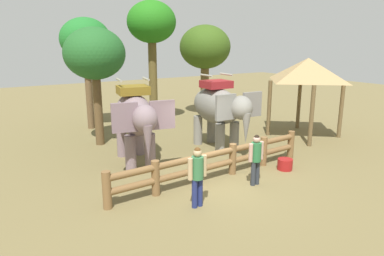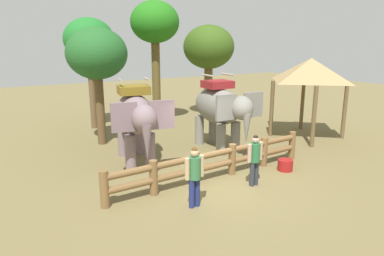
{
  "view_description": "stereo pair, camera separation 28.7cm",
  "coord_description": "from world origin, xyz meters",
  "px_view_note": "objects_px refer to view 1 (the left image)",
  "views": [
    {
      "loc": [
        -6.37,
        -8.38,
        4.34
      ],
      "look_at": [
        0.0,
        1.72,
        1.4
      ],
      "focal_mm": 32.89,
      "sensor_mm": 36.0,
      "label": 1
    },
    {
      "loc": [
        -6.12,
        -8.53,
        4.34
      ],
      "look_at": [
        0.0,
        1.72,
        1.4
      ],
      "focal_mm": 32.89,
      "sensor_mm": 36.0,
      "label": 2
    }
  ],
  "objects_px": {
    "tree_far_left": "(85,41)",
    "tree_back_center": "(205,48)",
    "elephant_center": "(219,108)",
    "tree_far_right": "(95,55)",
    "tourist_woman_in_black": "(197,173)",
    "log_fence": "(216,161)",
    "thatched_shelter": "(308,71)",
    "tree_deep_back": "(152,26)",
    "elephant_near_left": "(135,117)",
    "feed_bucket": "(285,164)",
    "tourist_man_in_blue": "(256,156)"
  },
  "relations": [
    {
      "from": "tree_far_left",
      "to": "tree_back_center",
      "type": "relative_size",
      "value": 1.04
    },
    {
      "from": "elephant_center",
      "to": "tree_far_right",
      "type": "distance_m",
      "value": 5.54
    },
    {
      "from": "tourist_woman_in_black",
      "to": "tree_back_center",
      "type": "bearing_deg",
      "value": 54.89
    },
    {
      "from": "log_fence",
      "to": "tree_far_left",
      "type": "distance_m",
      "value": 9.82
    },
    {
      "from": "tourist_woman_in_black",
      "to": "thatched_shelter",
      "type": "bearing_deg",
      "value": 22.9
    },
    {
      "from": "tree_far_right",
      "to": "thatched_shelter",
      "type": "bearing_deg",
      "value": -23.88
    },
    {
      "from": "log_fence",
      "to": "tree_deep_back",
      "type": "xyz_separation_m",
      "value": [
        1.85,
        8.23,
        4.53
      ]
    },
    {
      "from": "log_fence",
      "to": "tree_far_left",
      "type": "bearing_deg",
      "value": 98.74
    },
    {
      "from": "tourist_woman_in_black",
      "to": "tree_far_right",
      "type": "bearing_deg",
      "value": 92.57
    },
    {
      "from": "elephant_center",
      "to": "tree_deep_back",
      "type": "relative_size",
      "value": 0.56
    },
    {
      "from": "tree_far_left",
      "to": "tree_back_center",
      "type": "height_order",
      "value": "tree_far_left"
    },
    {
      "from": "tourist_woman_in_black",
      "to": "elephant_near_left",
      "type": "bearing_deg",
      "value": 89.75
    },
    {
      "from": "log_fence",
      "to": "elephant_near_left",
      "type": "bearing_deg",
      "value": 120.32
    },
    {
      "from": "elephant_center",
      "to": "tree_back_center",
      "type": "relative_size",
      "value": 0.68
    },
    {
      "from": "log_fence",
      "to": "tourist_woman_in_black",
      "type": "height_order",
      "value": "tourist_woman_in_black"
    },
    {
      "from": "tree_far_left",
      "to": "tree_far_right",
      "type": "distance_m",
      "value": 3.19
    },
    {
      "from": "feed_bucket",
      "to": "tree_far_right",
      "type": "bearing_deg",
      "value": 124.45
    },
    {
      "from": "tourist_man_in_blue",
      "to": "tree_back_center",
      "type": "bearing_deg",
      "value": 64.26
    },
    {
      "from": "elephant_near_left",
      "to": "tree_deep_back",
      "type": "height_order",
      "value": "tree_deep_back"
    },
    {
      "from": "tree_far_left",
      "to": "thatched_shelter",
      "type": "bearing_deg",
      "value": -40.7
    },
    {
      "from": "tree_back_center",
      "to": "tree_far_right",
      "type": "height_order",
      "value": "tree_back_center"
    },
    {
      "from": "tree_far_left",
      "to": "tree_deep_back",
      "type": "relative_size",
      "value": 0.86
    },
    {
      "from": "tree_back_center",
      "to": "tree_far_right",
      "type": "distance_m",
      "value": 7.78
    },
    {
      "from": "elephant_near_left",
      "to": "thatched_shelter",
      "type": "distance_m",
      "value": 8.31
    },
    {
      "from": "tourist_man_in_blue",
      "to": "tree_far_left",
      "type": "bearing_deg",
      "value": 101.95
    },
    {
      "from": "tourist_woman_in_black",
      "to": "tree_back_center",
      "type": "relative_size",
      "value": 0.32
    },
    {
      "from": "tree_back_center",
      "to": "elephant_center",
      "type": "bearing_deg",
      "value": -119.41
    },
    {
      "from": "log_fence",
      "to": "thatched_shelter",
      "type": "height_order",
      "value": "thatched_shelter"
    },
    {
      "from": "tree_far_left",
      "to": "tree_deep_back",
      "type": "bearing_deg",
      "value": -12.85
    },
    {
      "from": "tree_far_left",
      "to": "tree_back_center",
      "type": "xyz_separation_m",
      "value": [
        6.76,
        -0.41,
        -0.41
      ]
    },
    {
      "from": "tourist_woman_in_black",
      "to": "feed_bucket",
      "type": "height_order",
      "value": "tourist_woman_in_black"
    },
    {
      "from": "elephant_near_left",
      "to": "tree_back_center",
      "type": "height_order",
      "value": "tree_back_center"
    },
    {
      "from": "elephant_near_left",
      "to": "tourist_woman_in_black",
      "type": "relative_size",
      "value": 2.2
    },
    {
      "from": "tourist_man_in_blue",
      "to": "tree_far_left",
      "type": "height_order",
      "value": "tree_far_left"
    },
    {
      "from": "elephant_near_left",
      "to": "tourist_man_in_blue",
      "type": "height_order",
      "value": "elephant_near_left"
    },
    {
      "from": "elephant_near_left",
      "to": "thatched_shelter",
      "type": "relative_size",
      "value": 1.01
    },
    {
      "from": "thatched_shelter",
      "to": "tree_back_center",
      "type": "height_order",
      "value": "tree_back_center"
    },
    {
      "from": "tree_deep_back",
      "to": "feed_bucket",
      "type": "bearing_deg",
      "value": -85.52
    },
    {
      "from": "tree_far_right",
      "to": "tree_deep_back",
      "type": "relative_size",
      "value": 0.77
    },
    {
      "from": "tourist_woman_in_black",
      "to": "tree_far_left",
      "type": "bearing_deg",
      "value": 88.82
    },
    {
      "from": "elephant_near_left",
      "to": "feed_bucket",
      "type": "height_order",
      "value": "elephant_near_left"
    },
    {
      "from": "log_fence",
      "to": "tourist_woman_in_black",
      "type": "bearing_deg",
      "value": -139.3
    },
    {
      "from": "tourist_woman_in_black",
      "to": "tree_back_center",
      "type": "height_order",
      "value": "tree_back_center"
    },
    {
      "from": "log_fence",
      "to": "tree_far_right",
      "type": "height_order",
      "value": "tree_far_right"
    },
    {
      "from": "log_fence",
      "to": "tourist_man_in_blue",
      "type": "bearing_deg",
      "value": -55.09
    },
    {
      "from": "log_fence",
      "to": "tree_back_center",
      "type": "xyz_separation_m",
      "value": [
        5.38,
        8.55,
        3.36
      ]
    },
    {
      "from": "tree_back_center",
      "to": "feed_bucket",
      "type": "bearing_deg",
      "value": -107.22
    },
    {
      "from": "elephant_near_left",
      "to": "elephant_center",
      "type": "bearing_deg",
      "value": -2.4
    },
    {
      "from": "elephant_center",
      "to": "tree_back_center",
      "type": "distance_m",
      "value": 7.25
    },
    {
      "from": "tourist_woman_in_black",
      "to": "thatched_shelter",
      "type": "relative_size",
      "value": 0.46
    }
  ]
}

